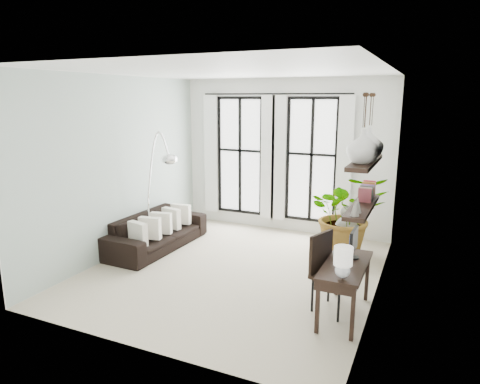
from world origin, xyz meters
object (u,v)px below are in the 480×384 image
Objects in this scene: desk at (345,268)px; desk_chair at (328,267)px; sofa at (157,231)px; arc_lamp at (159,167)px; buddha at (346,233)px; plant at (347,214)px.

desk_chair is at bearing 146.71° from desk.
desk is 1.17× the size of desk_chair.
sofa is 1.01× the size of arc_lamp.
desk_chair is (-0.24, 0.16, -0.09)m from desk.
desk_chair reaches higher than buddha.
buddha is at bearing 99.89° from desk.
arc_lamp reaches higher than desk.
buddha is (-0.19, 2.29, -0.23)m from desk_chair.
sofa is 3.96m from desk.
plant is (3.32, 1.17, 0.42)m from sofa.
sofa is 3.54m from plant.
plant is 1.42× the size of desk_chair.
desk is 0.30m from desk_chair.
desk_chair is at bearing -105.30° from sofa.
sofa is at bearing -177.57° from desk_chair.
arc_lamp is 3.64m from buddha.
sofa is at bearing -160.56° from plant.
arc_lamp is (-3.40, 1.05, 0.97)m from desk_chair.
plant is at bearing -68.81° from sofa.
sofa is 2.51× the size of buddha.
plant reaches higher than desk_chair.
arc_lamp is (-3.21, -1.19, 0.82)m from plant.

